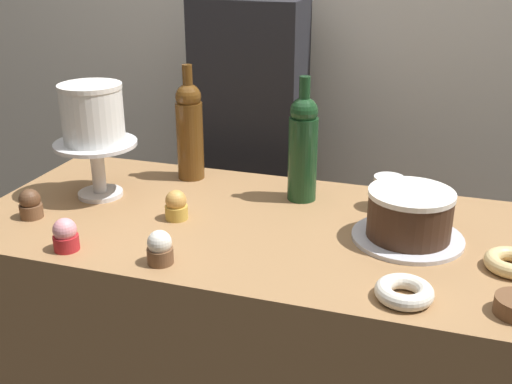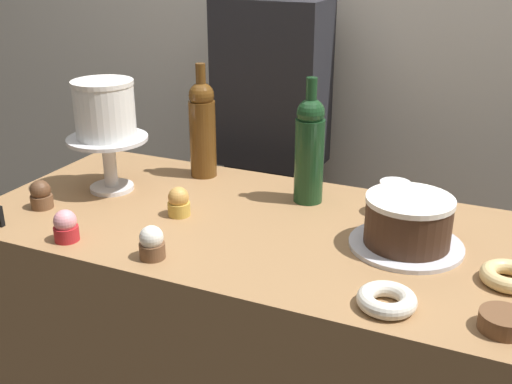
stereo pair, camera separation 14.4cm
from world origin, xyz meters
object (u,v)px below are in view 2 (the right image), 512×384
object	(u,v)px
cupcake_caramel	(179,202)
cupcake_vanilla	(152,243)
donut_glazed	(509,276)
cupcake_chocolate	(41,195)
cookie_stack	(503,322)
barista_figure	(271,164)
donut_sugar	(387,300)
white_layer_cake	(105,109)
wine_bottle_amber	(202,127)
chocolate_round_cake	(408,220)
wine_bottle_green	(309,148)
coffee_cup_ceramic	(394,198)
cake_stand_pedestal	(109,154)
cupcake_strawberry	(66,226)

from	to	relation	value
cupcake_caramel	cupcake_vanilla	bearing A→B (deg)	-74.00
cupcake_vanilla	donut_glazed	size ratio (longest dim) A/B	0.66
cupcake_caramel	donut_glazed	bearing A→B (deg)	-1.59
cupcake_chocolate	cookie_stack	world-z (taller)	cupcake_chocolate
cupcake_chocolate	barista_figure	bearing A→B (deg)	68.65
donut_sugar	barista_figure	size ratio (longest dim) A/B	0.07
donut_glazed	white_layer_cake	bearing A→B (deg)	174.72
cookie_stack	donut_sugar	bearing A→B (deg)	-176.77
white_layer_cake	cupcake_caramel	size ratio (longest dim) A/B	2.16
wine_bottle_amber	donut_glazed	xyz separation A→B (m)	(0.85, -0.30, -0.13)
wine_bottle_amber	cupcake_chocolate	size ratio (longest dim) A/B	4.38
chocolate_round_cake	barista_figure	bearing A→B (deg)	132.91
donut_sugar	wine_bottle_amber	bearing A→B (deg)	143.23
donut_glazed	cupcake_caramel	bearing A→B (deg)	178.41
wine_bottle_green	coffee_cup_ceramic	xyz separation A→B (m)	(0.22, 0.01, -0.10)
white_layer_cake	coffee_cup_ceramic	distance (m)	0.78
wine_bottle_amber	cupcake_vanilla	size ratio (longest dim) A/B	4.38
chocolate_round_cake	cupcake_caramel	xyz separation A→B (m)	(-0.55, -0.05, -0.03)
chocolate_round_cake	donut_glazed	world-z (taller)	chocolate_round_cake
cake_stand_pedestal	cookie_stack	bearing A→B (deg)	-14.66
donut_glazed	chocolate_round_cake	bearing A→B (deg)	160.63
cupcake_caramel	donut_glazed	size ratio (longest dim) A/B	0.66
cupcake_caramel	cupcake_strawberry	size ratio (longest dim) A/B	1.00
cupcake_strawberry	coffee_cup_ceramic	distance (m)	0.79
cookie_stack	cupcake_chocolate	bearing A→B (deg)	175.23
cake_stand_pedestal	wine_bottle_green	size ratio (longest dim) A/B	0.66
white_layer_cake	wine_bottle_amber	size ratio (longest dim) A/B	0.49
chocolate_round_cake	cupcake_caramel	size ratio (longest dim) A/B	2.59
chocolate_round_cake	donut_sugar	bearing A→B (deg)	-86.73
cupcake_caramel	donut_sugar	xyz separation A→B (m)	(0.56, -0.21, -0.02)
cupcake_vanilla	barista_figure	world-z (taller)	barista_figure
cupcake_vanilla	white_layer_cake	bearing A→B (deg)	137.75
cupcake_chocolate	chocolate_round_cake	bearing A→B (deg)	9.92
cupcake_strawberry	cookie_stack	bearing A→B (deg)	1.86
wine_bottle_amber	cupcake_chocolate	distance (m)	0.47
cake_stand_pedestal	wine_bottle_green	xyz separation A→B (m)	(0.52, 0.14, 0.04)
cupcake_chocolate	donut_glazed	bearing A→B (deg)	4.13
barista_figure	cake_stand_pedestal	bearing A→B (deg)	-109.78
donut_sugar	cookie_stack	xyz separation A→B (m)	(0.20, 0.01, 0.00)
white_layer_cake	cupcake_caramel	bearing A→B (deg)	-15.94
cake_stand_pedestal	barista_figure	bearing A→B (deg)	70.22
wine_bottle_green	donut_sugar	xyz separation A→B (m)	(0.30, -0.42, -0.13)
cupcake_chocolate	white_layer_cake	bearing A→B (deg)	63.42
donut_glazed	barista_figure	distance (m)	1.08
cake_stand_pedestal	cupcake_strawberry	xyz separation A→B (m)	(0.09, -0.30, -0.07)
wine_bottle_amber	donut_sugar	bearing A→B (deg)	-36.77
donut_glazed	donut_sugar	bearing A→B (deg)	-137.59
wine_bottle_amber	cupcake_strawberry	bearing A→B (deg)	-99.32
cupcake_vanilla	cookie_stack	xyz separation A→B (m)	(0.70, 0.02, -0.02)
cupcake_caramel	barista_figure	bearing A→B (deg)	93.06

